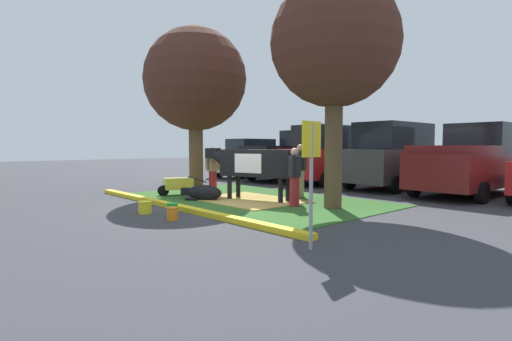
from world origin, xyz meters
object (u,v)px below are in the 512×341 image
(person_visitor_near, at_px, (295,175))
(person_visitor_far, at_px, (300,169))
(sedan_blue, at_px, (251,158))
(pickup_truck_black, at_px, (293,157))
(bucket_orange, at_px, (172,213))
(wheelbarrow, at_px, (178,184))
(cow_holstein, at_px, (255,163))
(shade_tree_left, at_px, (195,80))
(bucket_yellow, at_px, (145,207))
(calf_lying, at_px, (203,193))
(suv_black, at_px, (330,155))
(suv_dark_grey, at_px, (394,156))
(pickup_truck_maroon, at_px, (471,162))
(parking_sign, at_px, (311,159))
(bucket_green, at_px, (172,208))
(shade_tree_right, at_px, (335,44))
(person_handler, at_px, (213,170))

(person_visitor_near, height_order, person_visitor_far, person_visitor_far)
(sedan_blue, bearing_deg, pickup_truck_black, 8.29)
(pickup_truck_black, bearing_deg, bucket_orange, -61.47)
(wheelbarrow, relative_size, sedan_blue, 0.36)
(cow_holstein, bearing_deg, sedan_blue, 139.66)
(shade_tree_left, xyz_separation_m, bucket_yellow, (2.87, -3.35, -3.78))
(calf_lying, xyz_separation_m, suv_black, (-0.76, 7.15, 1.03))
(suv_dark_grey, xyz_separation_m, pickup_truck_maroon, (2.72, 0.08, -0.16))
(cow_holstein, bearing_deg, pickup_truck_black, 123.83)
(parking_sign, relative_size, pickup_truck_black, 0.37)
(sedan_blue, bearing_deg, person_visitor_far, -30.31)
(calf_lying, height_order, suv_black, suv_black)
(calf_lying, distance_m, sedan_blue, 9.20)
(person_visitor_far, relative_size, wheelbarrow, 1.06)
(shade_tree_left, distance_m, bucket_green, 5.88)
(cow_holstein, height_order, sedan_blue, sedan_blue)
(wheelbarrow, height_order, pickup_truck_black, pickup_truck_black)
(bucket_green, bearing_deg, wheelbarrow, 147.41)
(shade_tree_left, relative_size, person_visitor_near, 3.63)
(sedan_blue, bearing_deg, cow_holstein, -40.34)
(calf_lying, relative_size, wheelbarrow, 0.80)
(parking_sign, bearing_deg, bucket_green, -179.51)
(shade_tree_right, height_order, person_handler, shade_tree_right)
(person_visitor_near, xyz_separation_m, suv_black, (-3.39, 5.99, 0.42))
(bucket_yellow, relative_size, suv_black, 0.07)
(parking_sign, xyz_separation_m, bucket_yellow, (-4.81, -0.46, -1.27))
(bucket_orange, bearing_deg, pickup_truck_maroon, 74.13)
(shade_tree_left, bearing_deg, bucket_yellow, -49.43)
(bucket_green, bearing_deg, bucket_orange, -29.51)
(bucket_orange, xyz_separation_m, pickup_truck_black, (-5.26, 9.67, 0.96))
(shade_tree_left, height_order, pickup_truck_maroon, shade_tree_left)
(shade_tree_right, xyz_separation_m, calf_lying, (-3.48, -1.71, -4.01))
(person_handler, relative_size, sedan_blue, 0.36)
(pickup_truck_black, bearing_deg, sedan_blue, -171.71)
(sedan_blue, height_order, suv_black, suv_black)
(wheelbarrow, distance_m, pickup_truck_black, 7.57)
(calf_lying, bearing_deg, pickup_truck_black, 113.09)
(wheelbarrow, bearing_deg, person_visitor_far, 42.40)
(wheelbarrow, bearing_deg, suv_black, 83.33)
(pickup_truck_black, xyz_separation_m, suv_dark_grey, (5.29, -0.09, 0.16))
(person_handler, bearing_deg, pickup_truck_maroon, 48.96)
(bucket_green, bearing_deg, parking_sign, 0.49)
(bucket_yellow, height_order, sedan_blue, sedan_blue)
(person_visitor_near, distance_m, bucket_green, 3.34)
(suv_dark_grey, bearing_deg, bucket_green, -94.05)
(bucket_orange, height_order, pickup_truck_black, pickup_truck_black)
(wheelbarrow, relative_size, bucket_yellow, 4.79)
(shade_tree_left, relative_size, parking_sign, 2.85)
(person_visitor_far, height_order, sedan_blue, sedan_blue)
(cow_holstein, relative_size, bucket_yellow, 9.13)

